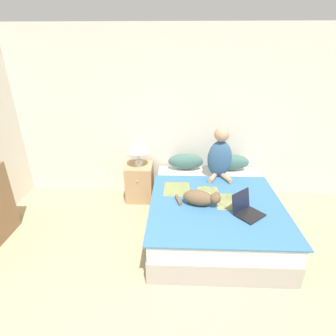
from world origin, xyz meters
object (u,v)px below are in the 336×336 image
at_px(pillow_far, 231,162).
at_px(cat_tabby, 200,198).
at_px(bed, 213,213).
at_px(table_lamp, 138,146).
at_px(pillow_near, 186,161).
at_px(laptop_open, 247,210).
at_px(nightstand, 140,182).
at_px(person_sitting, 220,155).

relative_size(pillow_far, cat_tabby, 1.00).
relative_size(bed, table_lamp, 4.45).
bearing_deg(cat_tabby, pillow_far, 77.10).
relative_size(pillow_near, table_lamp, 1.24).
bearing_deg(cat_tabby, pillow_near, 113.15).
distance_m(bed, laptop_open, 0.57).
distance_m(laptop_open, nightstand, 1.81).
bearing_deg(laptop_open, table_lamp, 100.82).
height_order(pillow_far, nightstand, pillow_far).
xyz_separation_m(cat_tabby, table_lamp, (-0.87, 0.95, 0.31)).
xyz_separation_m(pillow_near, person_sitting, (0.48, -0.26, 0.21)).
bearing_deg(bed, cat_tabby, -134.91).
xyz_separation_m(bed, pillow_far, (0.35, 0.85, 0.37)).
distance_m(pillow_near, pillow_far, 0.70).
bearing_deg(pillow_near, person_sitting, -28.14).
bearing_deg(pillow_near, table_lamp, -171.97).
distance_m(pillow_near, laptop_open, 1.39).
bearing_deg(person_sitting, pillow_far, 48.34).
distance_m(pillow_far, table_lamp, 1.46).
bearing_deg(nightstand, bed, -35.19).
height_order(bed, pillow_near, pillow_near).
bearing_deg(bed, laptop_open, -49.83).
bearing_deg(table_lamp, pillow_near, 8.03).
bearing_deg(cat_tabby, bed, 60.08).
bearing_deg(nightstand, laptop_open, -39.13).
bearing_deg(pillow_far, person_sitting, -131.66).
bearing_deg(nightstand, pillow_near, 7.02).
height_order(laptop_open, table_lamp, table_lamp).
xyz_separation_m(pillow_near, pillow_far, (0.70, 0.00, 0.00)).
bearing_deg(table_lamp, nightstand, 91.06).
height_order(cat_tabby, table_lamp, table_lamp).
xyz_separation_m(person_sitting, table_lamp, (-1.20, 0.15, 0.08)).
xyz_separation_m(bed, cat_tabby, (-0.20, -0.20, 0.35)).
bearing_deg(person_sitting, cat_tabby, -112.43).
height_order(person_sitting, laptop_open, person_sitting).
bearing_deg(nightstand, table_lamp, -88.94).
height_order(bed, person_sitting, person_sitting).
xyz_separation_m(pillow_far, cat_tabby, (-0.55, -1.05, -0.02)).
distance_m(bed, nightstand, 1.31).
relative_size(cat_tabby, laptop_open, 1.33).
xyz_separation_m(cat_tabby, nightstand, (-0.87, 0.96, -0.30)).
relative_size(bed, nightstand, 3.35).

